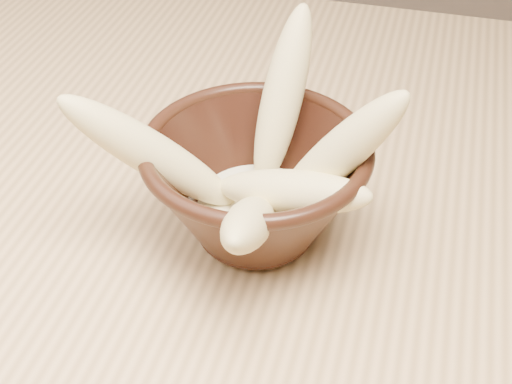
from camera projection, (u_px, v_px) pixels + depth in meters
table at (265, 245)px, 0.71m from camera, size 1.20×0.80×0.75m
bowl at (256, 184)px, 0.57m from camera, size 0.18×0.18×0.10m
milk_puddle at (256, 207)px, 0.59m from camera, size 0.10×0.10×0.01m
banana_upright at (282, 97)px, 0.58m from camera, size 0.05×0.11×0.15m
banana_left at (152, 154)px, 0.54m from camera, size 0.15×0.09×0.14m
banana_right at (338, 155)px, 0.53m from camera, size 0.12×0.04×0.14m
banana_across at (291, 191)px, 0.54m from camera, size 0.14×0.06×0.07m
banana_front at (249, 223)px, 0.50m from camera, size 0.05×0.15×0.11m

